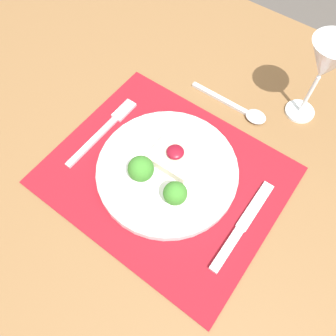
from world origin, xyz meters
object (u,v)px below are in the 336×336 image
fork (107,127)px  wine_glass_near (326,64)px  knife (239,231)px  dinner_plate (167,170)px  spoon (244,111)px

fork → wine_glass_near: (0.30, 0.28, 0.13)m
fork → wine_glass_near: bearing=40.5°
knife → wine_glass_near: size_ratio=1.08×
fork → dinner_plate: bearing=-6.0°
spoon → wine_glass_near: (0.10, 0.07, 0.13)m
dinner_plate → fork: 0.16m
fork → spoon: size_ratio=1.09×
fork → spoon: 0.29m
fork → knife: 0.33m
dinner_plate → wine_glass_near: 0.34m
knife → spoon: size_ratio=1.09×
spoon → wine_glass_near: size_ratio=0.99×
dinner_plate → wine_glass_near: bearing=64.5°
knife → fork: bearing=173.5°
knife → spoon: bearing=116.6°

